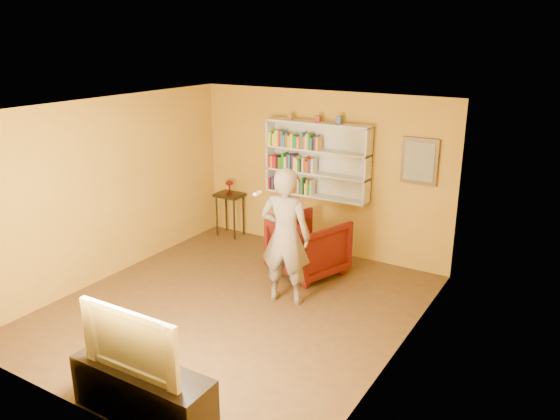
# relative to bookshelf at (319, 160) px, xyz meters

# --- Properties ---
(room_shell) EXTENTS (5.30, 5.80, 2.88)m
(room_shell) POSITION_rel_bookshelf_xyz_m (0.00, -2.41, -0.58)
(room_shell) COLOR #4A3218
(room_shell) RESTS_ON ground
(bookshelf) EXTENTS (1.80, 0.29, 1.23)m
(bookshelf) POSITION_rel_bookshelf_xyz_m (0.00, 0.00, 0.00)
(bookshelf) COLOR silver
(bookshelf) RESTS_ON room_shell
(books_row_lower) EXTENTS (0.83, 0.18, 0.27)m
(books_row_lower) POSITION_rel_bookshelf_xyz_m (-0.45, -0.11, -0.46)
(books_row_lower) COLOR maroon
(books_row_lower) RESTS_ON bookshelf
(books_row_middle) EXTENTS (0.85, 0.19, 0.27)m
(books_row_middle) POSITION_rel_bookshelf_xyz_m (-0.43, -0.10, -0.09)
(books_row_middle) COLOR maroon
(books_row_middle) RESTS_ON bookshelf
(books_row_upper) EXTENTS (0.93, 0.19, 0.27)m
(books_row_upper) POSITION_rel_bookshelf_xyz_m (-0.40, -0.10, 0.29)
(books_row_upper) COLOR yellow
(books_row_upper) RESTS_ON bookshelf
(ornament_left) EXTENTS (0.07, 0.07, 0.09)m
(ornament_left) POSITION_rel_bookshelf_xyz_m (-0.50, -0.06, 0.67)
(ornament_left) COLOR #9F6B2D
(ornament_left) RESTS_ON bookshelf
(ornament_centre) EXTENTS (0.08, 0.08, 0.11)m
(ornament_centre) POSITION_rel_bookshelf_xyz_m (0.00, -0.06, 0.67)
(ornament_centre) COLOR brown
(ornament_centre) RESTS_ON bookshelf
(ornament_right) EXTENTS (0.09, 0.09, 0.12)m
(ornament_right) POSITION_rel_bookshelf_xyz_m (0.37, -0.06, 0.68)
(ornament_right) COLOR #465676
(ornament_right) RESTS_ON bookshelf
(framed_painting) EXTENTS (0.55, 0.05, 0.70)m
(framed_painting) POSITION_rel_bookshelf_xyz_m (1.65, 0.05, 0.16)
(framed_painting) COLOR #503817
(framed_painting) RESTS_ON room_shell
(console_table) EXTENTS (0.49, 0.37, 0.80)m
(console_table) POSITION_rel_bookshelf_xyz_m (-1.71, -0.16, -0.93)
(console_table) COLOR black
(console_table) RESTS_ON ground
(ruby_lustre) EXTENTS (0.15, 0.15, 0.24)m
(ruby_lustre) POSITION_rel_bookshelf_xyz_m (-1.71, -0.16, -0.62)
(ruby_lustre) COLOR maroon
(ruby_lustre) RESTS_ON console_table
(armchair) EXTENTS (1.23, 1.25, 0.90)m
(armchair) POSITION_rel_bookshelf_xyz_m (0.32, -0.90, -1.14)
(armchair) COLOR #440604
(armchair) RESTS_ON ground
(person) EXTENTS (0.78, 0.60, 1.91)m
(person) POSITION_rel_bookshelf_xyz_m (0.48, -1.88, -0.64)
(person) COLOR #726353
(person) RESTS_ON ground
(game_remote) EXTENTS (0.04, 0.15, 0.04)m
(game_remote) POSITION_rel_bookshelf_xyz_m (0.20, -2.11, -0.02)
(game_remote) COLOR white
(game_remote) RESTS_ON person
(tv_cabinet) EXTENTS (1.50, 0.45, 0.54)m
(tv_cabinet) POSITION_rel_bookshelf_xyz_m (0.54, -4.66, -1.33)
(tv_cabinet) COLOR black
(tv_cabinet) RESTS_ON ground
(television) EXTENTS (1.15, 0.17, 0.66)m
(television) POSITION_rel_bookshelf_xyz_m (0.54, -4.66, -0.73)
(television) COLOR black
(television) RESTS_ON tv_cabinet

